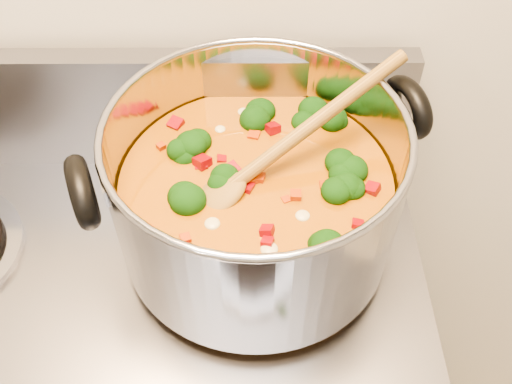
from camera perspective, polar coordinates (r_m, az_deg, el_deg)
The scene contains 3 objects.
stockpot at distance 0.60m, azimuth -0.00°, elevation 0.07°, with size 0.36×0.30×0.18m.
wooden_spoon at distance 0.58m, azimuth 1.05°, elevation 3.27°, with size 0.24×0.16×0.11m.
cooktop_crumbs at distance 0.74m, azimuth -5.53°, elevation 1.83°, with size 0.34×0.04×0.01m.
Camera 1 is at (0.22, 0.93, 1.46)m, focal length 40.00 mm.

